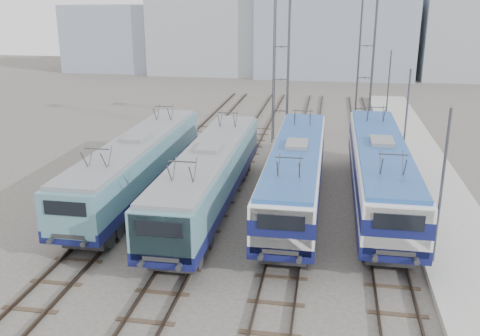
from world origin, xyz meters
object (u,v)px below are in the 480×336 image
(locomotive_far_right, at_px, (380,168))
(mast_mid, at_px, (405,125))
(catenary_tower_west, at_px, (281,58))
(locomotive_far_left, at_px, (136,163))
(catenary_tower_east, at_px, (366,57))
(mast_rear, at_px, (388,93))
(mast_front, at_px, (441,191))
(locomotive_center_left, at_px, (209,175))
(locomotive_center_right, at_px, (296,170))

(locomotive_far_right, bearing_deg, mast_mid, 70.68)
(catenary_tower_west, bearing_deg, locomotive_far_left, -115.28)
(locomotive_far_left, bearing_deg, catenary_tower_east, 50.88)
(catenary_tower_west, bearing_deg, mast_rear, 24.94)
(mast_mid, bearing_deg, locomotive_far_left, -157.72)
(mast_front, xyz_separation_m, mast_rear, (0.00, 24.00, 0.00))
(locomotive_far_right, bearing_deg, catenary_tower_east, 90.94)
(locomotive_center_left, bearing_deg, mast_rear, 61.03)
(locomotive_far_left, height_order, mast_front, mast_front)
(locomotive_center_left, bearing_deg, locomotive_far_left, 163.77)
(catenary_tower_west, relative_size, mast_front, 1.71)
(locomotive_far_left, xyz_separation_m, mast_front, (15.35, -5.71, 1.35))
(locomotive_center_left, distance_m, locomotive_center_right, 4.72)
(catenary_tower_east, bearing_deg, mast_mid, -78.14)
(locomotive_center_right, relative_size, catenary_tower_west, 1.43)
(catenary_tower_west, height_order, catenary_tower_east, same)
(mast_rear, bearing_deg, mast_mid, -90.00)
(locomotive_far_left, bearing_deg, catenary_tower_west, 64.72)
(locomotive_center_left, bearing_deg, catenary_tower_west, 81.79)
(locomotive_far_right, relative_size, mast_front, 2.55)
(locomotive_center_left, height_order, catenary_tower_west, catenary_tower_west)
(locomotive_center_left, xyz_separation_m, mast_rear, (10.85, 19.60, 1.35))
(locomotive_far_right, relative_size, mast_rear, 2.55)
(locomotive_center_left, xyz_separation_m, mast_front, (10.85, -4.40, 1.35))
(locomotive_center_right, bearing_deg, mast_front, -42.51)
(catenary_tower_east, distance_m, mast_rear, 4.28)
(locomotive_center_left, height_order, mast_rear, mast_rear)
(catenary_tower_east, bearing_deg, mast_rear, 43.60)
(mast_front, height_order, mast_rear, same)
(catenary_tower_east, xyz_separation_m, mast_front, (2.10, -22.00, -3.14))
(locomotive_far_left, bearing_deg, mast_rear, 50.00)
(locomotive_far_left, bearing_deg, locomotive_far_right, 4.30)
(locomotive_center_left, xyz_separation_m, locomotive_center_right, (4.50, 1.42, 0.05))
(catenary_tower_west, bearing_deg, mast_mid, -42.93)
(catenary_tower_east, bearing_deg, locomotive_center_left, -116.43)
(mast_mid, bearing_deg, catenary_tower_east, 101.86)
(mast_rear, bearing_deg, catenary_tower_west, -155.06)
(locomotive_center_right, bearing_deg, mast_rear, 70.75)
(mast_front, bearing_deg, locomotive_far_right, 105.38)
(catenary_tower_west, bearing_deg, catenary_tower_east, 17.10)
(locomotive_far_right, bearing_deg, catenary_tower_west, 116.95)
(locomotive_far_right, relative_size, catenary_tower_east, 1.49)
(catenary_tower_east, distance_m, mast_mid, 10.69)
(locomotive_center_right, distance_m, catenary_tower_east, 17.31)
(locomotive_center_right, xyz_separation_m, mast_front, (6.35, -5.82, 1.30))
(locomotive_center_left, distance_m, mast_rear, 22.44)
(catenary_tower_west, bearing_deg, locomotive_center_left, -98.21)
(catenary_tower_west, xyz_separation_m, mast_front, (8.60, -20.00, -3.14))
(mast_mid, xyz_separation_m, mast_rear, (0.00, 12.00, 0.00))
(locomotive_center_left, distance_m, catenary_tower_east, 20.16)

